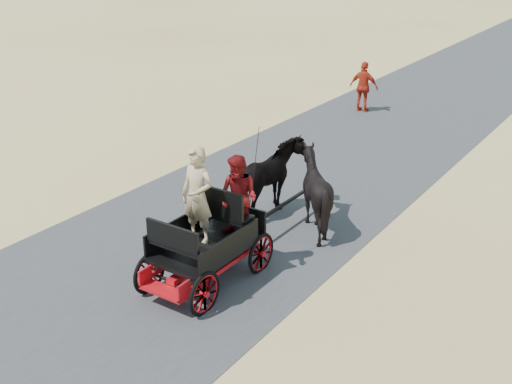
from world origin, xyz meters
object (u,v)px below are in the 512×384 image
Objects in this scene: pedestrian at (364,87)px; horse_right at (315,192)px; horse_left at (271,181)px; carriage at (207,263)px.

horse_right is at bearing 105.91° from pedestrian.
pedestrian is (-2.01, 8.97, 0.02)m from horse_left.
horse_left is at bearing 100.39° from carriage.
carriage is at bearing 100.39° from horse_left.
pedestrian is (-3.11, 8.97, 0.01)m from horse_right.
horse_right is at bearing -180.00° from horse_left.
carriage is 1.39× the size of pedestrian.
carriage is 3.09m from horse_left.
horse_left is 1.18× the size of horse_right.
carriage is 3.09m from horse_right.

